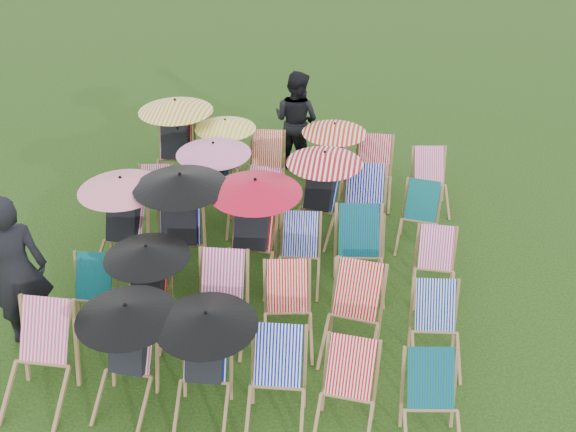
# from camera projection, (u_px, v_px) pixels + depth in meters

# --- Properties ---
(ground) EXTENTS (100.00, 100.00, 0.00)m
(ground) POSITION_uv_depth(u_px,v_px,m) (272.00, 282.00, 8.58)
(ground) COLOR black
(ground) RESTS_ON ground
(deckchair_0) EXTENTS (0.68, 0.94, 1.01)m
(deckchair_0) POSITION_uv_depth(u_px,v_px,m) (36.00, 362.00, 6.65)
(deckchair_0) COLOR olive
(deckchair_0) RESTS_ON ground
(deckchair_1) EXTENTS (1.03, 1.07, 1.22)m
(deckchair_1) POSITION_uv_depth(u_px,v_px,m) (125.00, 353.00, 6.56)
(deckchair_1) COLOR olive
(deckchair_1) RESTS_ON ground
(deckchair_2) EXTENTS (1.03, 1.08, 1.22)m
(deckchair_2) POSITION_uv_depth(u_px,v_px,m) (204.00, 362.00, 6.46)
(deckchair_2) COLOR olive
(deckchair_2) RESTS_ON ground
(deckchair_3) EXTENTS (0.67, 0.90, 0.93)m
(deckchair_3) POSITION_uv_depth(u_px,v_px,m) (276.00, 387.00, 6.41)
(deckchair_3) COLOR olive
(deckchair_3) RESTS_ON ground
(deckchair_4) EXTENTS (0.66, 0.87, 0.89)m
(deckchair_4) POSITION_uv_depth(u_px,v_px,m) (346.00, 397.00, 6.32)
(deckchair_4) COLOR olive
(deckchair_4) RESTS_ON ground
(deckchair_5) EXTENTS (0.70, 0.89, 0.89)m
(deckchair_5) POSITION_uv_depth(u_px,v_px,m) (433.00, 410.00, 6.19)
(deckchair_5) COLOR olive
(deckchair_5) RESTS_ON ground
(deckchair_6) EXTENTS (0.61, 0.81, 0.84)m
(deckchair_6) POSITION_uv_depth(u_px,v_px,m) (89.00, 299.00, 7.63)
(deckchair_6) COLOR olive
(deckchair_6) RESTS_ON ground
(deckchair_7) EXTENTS (0.99, 1.04, 1.18)m
(deckchair_7) POSITION_uv_depth(u_px,v_px,m) (146.00, 289.00, 7.48)
(deckchair_7) COLOR olive
(deckchair_7) RESTS_ON ground
(deckchair_8) EXTENTS (0.70, 0.93, 0.97)m
(deckchair_8) POSITION_uv_depth(u_px,v_px,m) (220.00, 303.00, 7.47)
(deckchair_8) COLOR olive
(deckchair_8) RESTS_ON ground
(deckchair_9) EXTENTS (0.74, 0.93, 0.91)m
(deckchair_9) POSITION_uv_depth(u_px,v_px,m) (288.00, 311.00, 7.40)
(deckchair_9) COLOR olive
(deckchair_9) RESTS_ON ground
(deckchair_10) EXTENTS (0.76, 0.97, 0.97)m
(deckchair_10) POSITION_uv_depth(u_px,v_px,m) (352.00, 317.00, 7.27)
(deckchair_10) COLOR olive
(deckchair_10) RESTS_ON ground
(deckchair_11) EXTENTS (0.65, 0.85, 0.86)m
(deckchair_11) POSITION_uv_depth(u_px,v_px,m) (437.00, 330.00, 7.16)
(deckchair_11) COLOR olive
(deckchair_11) RESTS_ON ground
(deckchair_12) EXTENTS (1.13, 1.19, 1.35)m
(deckchair_12) POSITION_uv_depth(u_px,v_px,m) (120.00, 223.00, 8.52)
(deckchair_12) COLOR olive
(deckchair_12) RESTS_ON ground
(deckchair_13) EXTENTS (1.22, 1.33, 1.45)m
(deckchair_13) POSITION_uv_depth(u_px,v_px,m) (180.00, 224.00, 8.39)
(deckchair_13) COLOR olive
(deckchair_13) RESTS_ON ground
(deckchair_14) EXTENTS (1.20, 1.25, 1.42)m
(deckchair_14) POSITION_uv_depth(u_px,v_px,m) (251.00, 229.00, 8.32)
(deckchair_14) COLOR olive
(deckchair_14) RESTS_ON ground
(deckchair_15) EXTENTS (0.64, 0.85, 0.88)m
(deckchair_15) POSITION_uv_depth(u_px,v_px,m) (299.00, 255.00, 8.36)
(deckchair_15) COLOR olive
(deckchair_15) RESTS_ON ground
(deckchair_16) EXTENTS (0.79, 1.01, 1.01)m
(deckchair_16) POSITION_uv_depth(u_px,v_px,m) (360.00, 255.00, 8.24)
(deckchair_16) COLOR olive
(deckchair_16) RESTS_ON ground
(deckchair_17) EXTENTS (0.55, 0.77, 0.83)m
(deckchair_17) POSITION_uv_depth(u_px,v_px,m) (435.00, 268.00, 8.16)
(deckchair_17) COLOR olive
(deckchair_17) RESTS_ON ground
(deckchair_18) EXTENTS (0.69, 0.86, 0.84)m
(deckchair_18) POSITION_uv_depth(u_px,v_px,m) (155.00, 200.00, 9.56)
(deckchair_18) COLOR olive
(deckchair_18) RESTS_ON ground
(deckchair_19) EXTENTS (1.09, 1.17, 1.30)m
(deckchair_19) POSITION_uv_depth(u_px,v_px,m) (212.00, 183.00, 9.46)
(deckchair_19) COLOR olive
(deckchair_19) RESTS_ON ground
(deckchair_20) EXTENTS (0.67, 0.89, 0.92)m
(deckchair_20) POSITION_uv_depth(u_px,v_px,m) (259.00, 207.00, 9.33)
(deckchair_20) COLOR olive
(deckchair_20) RESTS_ON ground
(deckchair_21) EXTENTS (1.09, 1.16, 1.29)m
(deckchair_21) POSITION_uv_depth(u_px,v_px,m) (319.00, 192.00, 9.25)
(deckchair_21) COLOR olive
(deckchair_21) RESTS_ON ground
(deckchair_22) EXTENTS (0.72, 0.98, 1.03)m
(deckchair_22) POSITION_uv_depth(u_px,v_px,m) (364.00, 210.00, 9.16)
(deckchair_22) COLOR olive
(deckchair_22) RESTS_ON ground
(deckchair_23) EXTENTS (0.67, 0.86, 0.86)m
(deckchair_23) POSITION_uv_depth(u_px,v_px,m) (419.00, 219.00, 9.12)
(deckchair_23) COLOR olive
(deckchair_23) RESTS_ON ground
(deckchair_24) EXTENTS (1.20, 1.28, 1.43)m
(deckchair_24) POSITION_uv_depth(u_px,v_px,m) (174.00, 141.00, 10.51)
(deckchair_24) COLOR olive
(deckchair_24) RESTS_ON ground
(deckchair_25) EXTENTS (0.99, 1.02, 1.17)m
(deckchair_25) POSITION_uv_depth(u_px,v_px,m) (223.00, 153.00, 10.45)
(deckchair_25) COLOR olive
(deckchair_25) RESTS_ON ground
(deckchair_26) EXTENTS (0.69, 0.91, 0.93)m
(deckchair_26) POSITION_uv_depth(u_px,v_px,m) (266.00, 167.00, 10.38)
(deckchair_26) COLOR olive
(deckchair_26) RESTS_ON ground
(deckchair_27) EXTENTS (1.02, 1.07, 1.21)m
(deckchair_27) POSITION_uv_depth(u_px,v_px,m) (330.00, 159.00, 10.24)
(deckchair_27) COLOR olive
(deckchair_27) RESTS_ON ground
(deckchair_28) EXTENTS (0.65, 0.90, 0.96)m
(deckchair_28) POSITION_uv_depth(u_px,v_px,m) (373.00, 173.00, 10.17)
(deckchair_28) COLOR olive
(deckchair_28) RESTS_ON ground
(deckchair_29) EXTENTS (0.70, 0.89, 0.88)m
(deckchair_29) POSITION_uv_depth(u_px,v_px,m) (431.00, 182.00, 9.99)
(deckchair_29) COLOR olive
(deckchair_29) RESTS_ON ground
(person_left) EXTENTS (0.84, 0.76, 1.94)m
(person_left) POSITION_uv_depth(u_px,v_px,m) (15.00, 270.00, 7.21)
(person_left) COLOR black
(person_left) RESTS_ON ground
(person_rear) EXTENTS (1.04, 0.95, 1.74)m
(person_rear) POSITION_uv_depth(u_px,v_px,m) (296.00, 120.00, 10.93)
(person_rear) COLOR black
(person_rear) RESTS_ON ground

